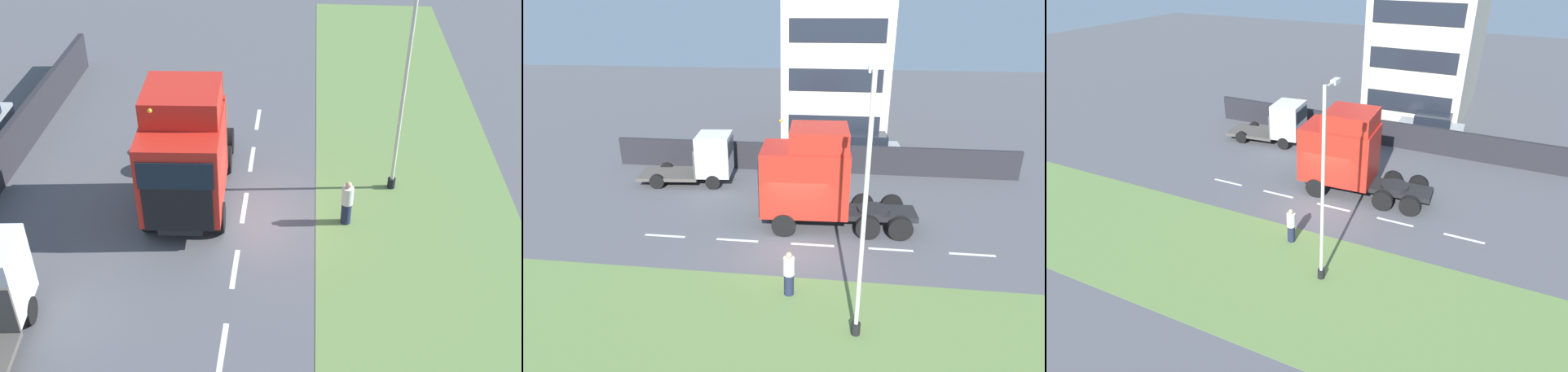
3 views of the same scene
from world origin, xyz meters
The scene contains 10 objects.
ground_plane centered at (0.00, 0.00, 0.00)m, with size 120.00×120.00×0.00m, color #515156.
grass_verge centered at (-6.00, 0.00, 0.01)m, with size 7.00×44.00×0.01m.
lane_markings centered at (0.00, -0.70, 0.00)m, with size 0.16×14.60×0.00m.
boundary_wall centered at (9.00, 0.00, 0.85)m, with size 0.25×24.00×1.71m.
building_block centered at (18.46, -1.26, 5.14)m, with size 12.03×7.04×11.37m.
lorry_cab centered at (1.92, -0.48, 2.29)m, with size 2.97×6.96×4.69m.
flatbed_truck centered at (6.46, 5.59, 1.47)m, with size 2.62×5.33×2.81m.
parked_car centered at (10.74, -3.34, 0.97)m, with size 2.10×4.34×1.99m.
lamp_post centered at (-5.15, -2.32, 3.70)m, with size 1.26×0.28×7.78m.
pedestrian centered at (-3.50, -0.10, 0.81)m, with size 0.39×0.39×1.66m.
Camera 3 is at (-17.72, -7.59, 11.48)m, focal length 30.00 mm.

